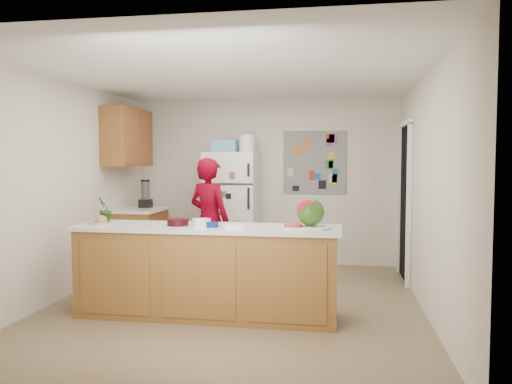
% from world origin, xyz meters
% --- Properties ---
extents(floor, '(4.00, 4.50, 0.02)m').
position_xyz_m(floor, '(0.00, 0.00, -0.01)').
color(floor, brown).
rests_on(floor, ground).
extents(wall_back, '(4.00, 0.02, 2.50)m').
position_xyz_m(wall_back, '(0.00, 2.26, 1.25)').
color(wall_back, beige).
rests_on(wall_back, ground).
extents(wall_left, '(0.02, 4.50, 2.50)m').
position_xyz_m(wall_left, '(-2.01, 0.00, 1.25)').
color(wall_left, beige).
rests_on(wall_left, ground).
extents(wall_right, '(0.02, 4.50, 2.50)m').
position_xyz_m(wall_right, '(2.01, 0.00, 1.25)').
color(wall_right, beige).
rests_on(wall_right, ground).
extents(ceiling, '(4.00, 4.50, 0.02)m').
position_xyz_m(ceiling, '(0.00, 0.00, 2.51)').
color(ceiling, white).
rests_on(ceiling, wall_back).
extents(doorway, '(0.03, 0.85, 2.04)m').
position_xyz_m(doorway, '(1.99, 1.45, 1.02)').
color(doorway, black).
rests_on(doorway, ground).
extents(peninsula_base, '(2.60, 0.62, 0.88)m').
position_xyz_m(peninsula_base, '(-0.20, -0.50, 0.44)').
color(peninsula_base, brown).
rests_on(peninsula_base, floor).
extents(peninsula_top, '(2.68, 0.70, 0.04)m').
position_xyz_m(peninsula_top, '(-0.20, -0.50, 0.90)').
color(peninsula_top, silver).
rests_on(peninsula_top, peninsula_base).
extents(side_counter_base, '(0.60, 0.80, 0.86)m').
position_xyz_m(side_counter_base, '(-1.69, 1.35, 0.43)').
color(side_counter_base, brown).
rests_on(side_counter_base, floor).
extents(side_counter_top, '(0.64, 0.84, 0.04)m').
position_xyz_m(side_counter_top, '(-1.69, 1.35, 0.88)').
color(side_counter_top, silver).
rests_on(side_counter_top, side_counter_base).
extents(upper_cabinets, '(0.35, 1.00, 0.80)m').
position_xyz_m(upper_cabinets, '(-1.82, 1.30, 1.90)').
color(upper_cabinets, brown).
rests_on(upper_cabinets, wall_left).
extents(refrigerator, '(0.75, 0.70, 1.70)m').
position_xyz_m(refrigerator, '(-0.45, 1.88, 0.85)').
color(refrigerator, silver).
rests_on(refrigerator, floor).
extents(fridge_top_bin, '(0.35, 0.28, 0.18)m').
position_xyz_m(fridge_top_bin, '(-0.55, 1.88, 1.79)').
color(fridge_top_bin, '#5999B2').
rests_on(fridge_top_bin, refrigerator).
extents(photo_collage, '(0.95, 0.01, 0.95)m').
position_xyz_m(photo_collage, '(0.75, 2.24, 1.55)').
color(photo_collage, slate).
rests_on(photo_collage, wall_back).
extents(person, '(0.70, 0.59, 1.62)m').
position_xyz_m(person, '(-0.51, 0.79, 0.81)').
color(person, '#5E000F').
rests_on(person, floor).
extents(blender_appliance, '(0.12, 0.12, 0.38)m').
position_xyz_m(blender_appliance, '(-1.64, 1.48, 1.09)').
color(blender_appliance, black).
rests_on(blender_appliance, side_counter_top).
extents(cutting_board, '(0.48, 0.40, 0.01)m').
position_xyz_m(cutting_board, '(0.78, -0.45, 0.93)').
color(cutting_board, white).
rests_on(cutting_board, peninsula_top).
extents(watermelon, '(0.27, 0.27, 0.27)m').
position_xyz_m(watermelon, '(0.84, -0.43, 1.07)').
color(watermelon, '#305F11').
rests_on(watermelon, cutting_board).
extents(watermelon_slice, '(0.18, 0.18, 0.02)m').
position_xyz_m(watermelon_slice, '(0.67, -0.50, 0.94)').
color(watermelon_slice, red).
rests_on(watermelon_slice, cutting_board).
extents(cherry_bowl, '(0.25, 0.25, 0.07)m').
position_xyz_m(cherry_bowl, '(-0.50, -0.51, 0.96)').
color(cherry_bowl, black).
rests_on(cherry_bowl, peninsula_top).
extents(white_bowl, '(0.25, 0.25, 0.06)m').
position_xyz_m(white_bowl, '(-0.28, -0.41, 0.95)').
color(white_bowl, white).
rests_on(white_bowl, peninsula_top).
extents(cobalt_bowl, '(0.13, 0.13, 0.05)m').
position_xyz_m(cobalt_bowl, '(-0.12, -0.58, 0.95)').
color(cobalt_bowl, navy).
rests_on(cobalt_bowl, peninsula_top).
extents(plate, '(0.31, 0.31, 0.02)m').
position_xyz_m(plate, '(-1.34, -0.49, 0.93)').
color(plate, '#BFB293').
rests_on(plate, peninsula_top).
extents(paper_towel, '(0.21, 0.19, 0.02)m').
position_xyz_m(paper_towel, '(0.10, -0.55, 0.93)').
color(paper_towel, white).
rests_on(paper_towel, peninsula_top).
extents(keys, '(0.09, 0.06, 0.01)m').
position_xyz_m(keys, '(1.00, -0.63, 0.93)').
color(keys, gray).
rests_on(keys, peninsula_top).
extents(potted_plant, '(0.15, 0.18, 0.29)m').
position_xyz_m(potted_plant, '(-1.32, -0.45, 1.06)').
color(potted_plant, '#113C0C').
rests_on(potted_plant, peninsula_top).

